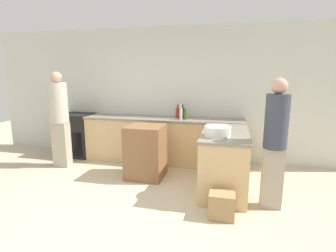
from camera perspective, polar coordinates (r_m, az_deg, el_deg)
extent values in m
plane|color=beige|center=(3.59, -10.15, -18.35)|extent=(14.00, 14.00, 0.00)
cube|color=silver|center=(5.50, -0.19, 6.93)|extent=(8.00, 0.06, 2.70)
cube|color=#D6B27A|center=(5.32, -1.07, -3.24)|extent=(3.15, 0.63, 0.87)
cube|color=gray|center=(5.22, -1.09, 1.59)|extent=(3.18, 0.66, 0.04)
cube|color=#D6B27A|center=(4.18, 12.14, -7.57)|extent=(0.66, 1.41, 0.87)
cube|color=gray|center=(4.06, 12.41, -1.48)|extent=(0.69, 1.44, 0.04)
cube|color=black|center=(6.09, -19.15, -1.80)|extent=(0.72, 0.63, 0.91)
cube|color=black|center=(5.87, -20.74, -3.77)|extent=(0.60, 0.01, 0.51)
cube|color=black|center=(6.01, -19.43, 2.47)|extent=(0.66, 0.58, 0.01)
cube|color=brown|center=(4.53, -4.86, -5.57)|extent=(0.62, 0.59, 0.91)
cylinder|color=white|center=(3.72, 10.76, -1.13)|extent=(0.37, 0.37, 0.14)
cylinder|color=#475B1E|center=(5.05, 3.83, 2.29)|extent=(0.08, 0.08, 0.15)
cylinder|color=#475B1E|center=(5.03, 3.85, 3.42)|extent=(0.04, 0.04, 0.06)
cylinder|color=black|center=(5.25, 3.11, 2.89)|extent=(0.09, 0.09, 0.19)
cylinder|color=black|center=(5.23, 3.13, 4.31)|extent=(0.04, 0.04, 0.07)
cylinder|color=silver|center=(5.01, 2.83, 2.63)|extent=(0.06, 0.06, 0.21)
cylinder|color=silver|center=(4.99, 2.85, 4.30)|extent=(0.03, 0.03, 0.08)
cylinder|color=red|center=(5.20, 2.12, 2.82)|extent=(0.08, 0.08, 0.19)
cylinder|color=red|center=(5.19, 2.13, 4.26)|extent=(0.04, 0.04, 0.07)
cube|color=#ADA38E|center=(5.45, -22.16, -3.72)|extent=(0.31, 0.19, 0.87)
cylinder|color=#B7B2A3|center=(5.31, -22.80, 4.71)|extent=(0.34, 0.34, 0.74)
sphere|color=tan|center=(5.29, -23.19, 9.78)|extent=(0.20, 0.20, 0.20)
cube|color=#ADA38E|center=(3.79, 21.69, -10.47)|extent=(0.26, 0.16, 0.82)
cylinder|color=#383D4C|center=(3.59, 22.56, 0.90)|extent=(0.29, 0.29, 0.69)
sphere|color=tan|center=(3.54, 23.11, 8.03)|extent=(0.20, 0.20, 0.20)
cube|color=#A88456|center=(3.45, 11.62, -16.62)|extent=(0.32, 0.24, 0.32)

